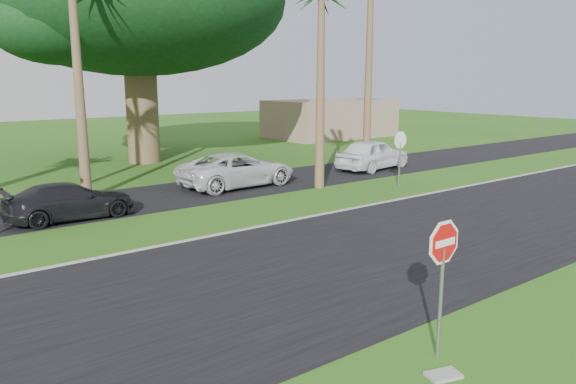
# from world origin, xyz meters

# --- Properties ---
(ground) EXTENTS (120.00, 120.00, 0.00)m
(ground) POSITION_xyz_m (0.00, 0.00, 0.00)
(ground) COLOR #2D5916
(ground) RESTS_ON ground
(road) EXTENTS (120.00, 8.00, 0.02)m
(road) POSITION_xyz_m (0.00, 2.00, 0.01)
(road) COLOR black
(road) RESTS_ON ground
(parking_strip) EXTENTS (120.00, 5.00, 0.02)m
(parking_strip) POSITION_xyz_m (0.00, 12.50, 0.01)
(parking_strip) COLOR black
(parking_strip) RESTS_ON ground
(curb) EXTENTS (120.00, 0.12, 0.06)m
(curb) POSITION_xyz_m (0.00, 6.05, 0.03)
(curb) COLOR gray
(curb) RESTS_ON ground
(stop_sign_near) EXTENTS (1.05, 0.07, 2.62)m
(stop_sign_near) POSITION_xyz_m (0.50, -3.00, 1.77)
(stop_sign_near) COLOR gray
(stop_sign_near) RESTS_ON ground
(stop_sign_far) EXTENTS (1.05, 0.07, 2.62)m
(stop_sign_far) POSITION_xyz_m (12.00, 8.00, 1.77)
(stop_sign_far) COLOR gray
(stop_sign_far) RESTS_ON ground
(canopy_tree) EXTENTS (16.50, 16.50, 13.12)m
(canopy_tree) POSITION_xyz_m (6.00, 22.00, 8.95)
(canopy_tree) COLOR brown
(canopy_tree) RESTS_ON ground
(building_far) EXTENTS (10.00, 6.00, 3.00)m
(building_far) POSITION_xyz_m (24.00, 26.00, 1.50)
(building_far) COLOR gray
(building_far) RESTS_ON ground
(car_dark) EXTENTS (4.39, 1.80, 1.27)m
(car_dark) POSITION_xyz_m (-1.57, 10.91, 0.64)
(car_dark) COLOR black
(car_dark) RESTS_ON ground
(car_minivan) EXTENTS (5.53, 2.71, 1.51)m
(car_minivan) POSITION_xyz_m (6.23, 12.40, 0.76)
(car_minivan) COLOR silver
(car_minivan) RESTS_ON ground
(car_pickup) EXTENTS (5.01, 2.67, 1.62)m
(car_pickup) POSITION_xyz_m (14.51, 12.04, 0.81)
(car_pickup) COLOR white
(car_pickup) RESTS_ON ground
(utility_slab) EXTENTS (0.63, 0.50, 0.06)m
(utility_slab) POSITION_xyz_m (0.03, -3.48, 0.03)
(utility_slab) COLOR gray
(utility_slab) RESTS_ON ground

